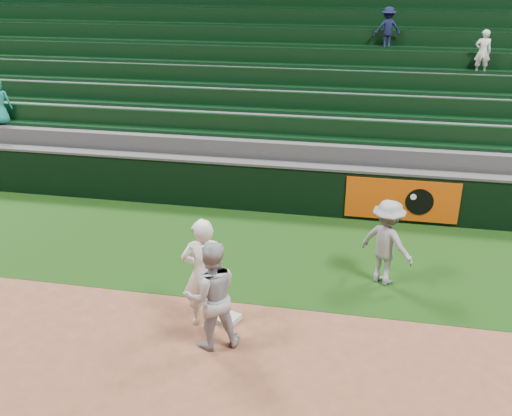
% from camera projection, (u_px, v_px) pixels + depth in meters
% --- Properties ---
extents(ground, '(70.00, 70.00, 0.00)m').
position_uv_depth(ground, '(226.00, 332.00, 9.56)').
color(ground, brown).
rests_on(ground, ground).
extents(foul_grass, '(36.00, 4.20, 0.01)m').
position_uv_depth(foul_grass, '(260.00, 250.00, 12.27)').
color(foul_grass, black).
rests_on(foul_grass, ground).
extents(first_base, '(0.50, 0.50, 0.09)m').
position_uv_depth(first_base, '(227.00, 318.00, 9.86)').
color(first_base, silver).
rests_on(first_base, ground).
extents(first_baseman, '(0.82, 0.66, 1.95)m').
position_uv_depth(first_baseman, '(203.00, 273.00, 9.43)').
color(first_baseman, white).
rests_on(first_baseman, ground).
extents(baserunner, '(1.10, 1.00, 1.82)m').
position_uv_depth(baserunner, '(211.00, 296.00, 8.91)').
color(baserunner, '#A8ABB3').
rests_on(baserunner, ground).
extents(base_coach, '(1.26, 1.12, 1.69)m').
position_uv_depth(base_coach, '(387.00, 242.00, 10.74)').
color(base_coach, '#91939D').
rests_on(base_coach, foul_grass).
extents(field_wall, '(36.00, 0.45, 1.25)m').
position_uv_depth(field_wall, '(277.00, 187.00, 13.99)').
color(field_wall, black).
rests_on(field_wall, ground).
extents(stadium_seating, '(36.00, 5.95, 4.85)m').
position_uv_depth(stadium_seating, '(297.00, 109.00, 16.98)').
color(stadium_seating, '#3B3B3E').
rests_on(stadium_seating, ground).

